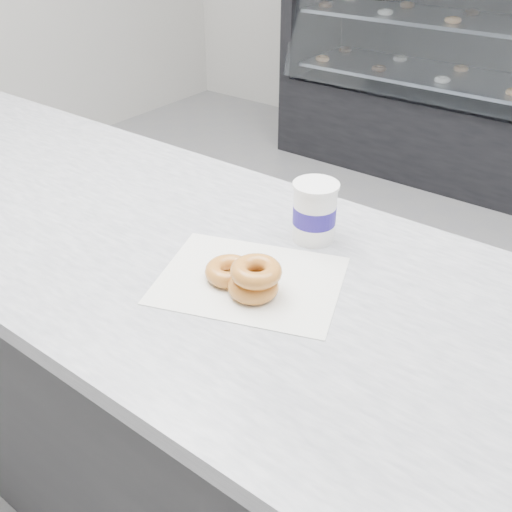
{
  "coord_description": "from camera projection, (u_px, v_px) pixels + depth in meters",
  "views": [
    {
      "loc": [
        0.92,
        -1.32,
        1.53
      ],
      "look_at": [
        0.39,
        -0.61,
        0.95
      ],
      "focal_mm": 40.0,
      "sensor_mm": 36.0,
      "label": 1
    }
  ],
  "objects": [
    {
      "name": "display_case",
      "position": [
        483.0,
        98.0,
        3.34
      ],
      "size": [
        2.4,
        0.74,
        1.25
      ],
      "color": "black",
      "rests_on": "ground"
    },
    {
      "name": "coffee_cup",
      "position": [
        315.0,
        211.0,
        1.18
      ],
      "size": [
        0.1,
        0.1,
        0.13
      ],
      "rotation": [
        0.0,
        0.0,
        -0.08
      ],
      "color": "white",
      "rests_on": "counter"
    },
    {
      "name": "donut_single",
      "position": [
        229.0,
        271.0,
        1.08
      ],
      "size": [
        0.1,
        0.1,
        0.03
      ],
      "primitive_type": "torus",
      "rotation": [
        0.0,
        0.0,
        0.06
      ],
      "color": "#D3893A",
      "rests_on": "wax_paper"
    },
    {
      "name": "ground",
      "position": [
        271.0,
        363.0,
        2.18
      ],
      "size": [
        5.0,
        5.0,
        0.0
      ],
      "primitive_type": "plane",
      "color": "gray",
      "rests_on": "ground"
    },
    {
      "name": "donut_stack",
      "position": [
        255.0,
        279.0,
        1.03
      ],
      "size": [
        0.13,
        0.13,
        0.07
      ],
      "color": "#D3893A",
      "rests_on": "wax_paper"
    },
    {
      "name": "counter",
      "position": [
        144.0,
        364.0,
        1.53
      ],
      "size": [
        3.06,
        0.76,
        0.9
      ],
      "color": "#333335",
      "rests_on": "ground"
    },
    {
      "name": "wax_paper",
      "position": [
        250.0,
        280.0,
        1.08
      ],
      "size": [
        0.41,
        0.36,
        0.0
      ],
      "primitive_type": "cube",
      "rotation": [
        0.0,
        0.0,
        0.35
      ],
      "color": "silver",
      "rests_on": "counter"
    }
  ]
}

